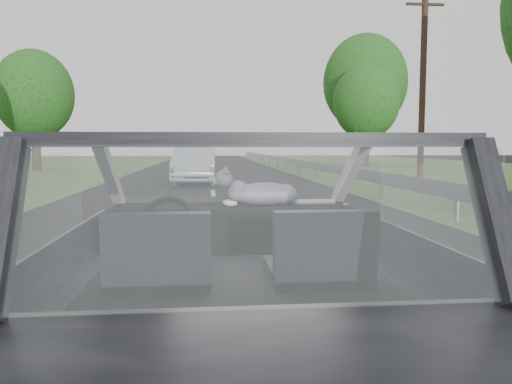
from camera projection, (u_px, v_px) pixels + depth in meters
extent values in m
cube|color=#242529|center=(238.00, 268.00, 2.77)|extent=(1.80, 4.00, 1.45)
cube|color=black|center=(232.00, 227.00, 3.38)|extent=(1.58, 0.45, 0.30)
cube|color=black|center=(159.00, 253.00, 2.43)|extent=(0.50, 0.72, 0.42)
cube|color=black|center=(320.00, 249.00, 2.51)|extent=(0.50, 0.72, 0.42)
torus|color=black|center=(169.00, 225.00, 3.04)|extent=(0.36, 0.36, 0.04)
ellipsoid|color=gray|center=(264.00, 192.00, 3.36)|extent=(0.61, 0.24, 0.27)
cube|color=gray|center=(378.00, 177.00, 13.11)|extent=(0.05, 90.00, 0.32)
imported|color=#AAB3C1|center=(195.00, 164.00, 18.67)|extent=(1.79, 4.36, 1.42)
cube|color=#13531C|center=(356.00, 148.00, 25.49)|extent=(0.42, 1.00, 2.56)
cylinder|color=#372115|center=(423.00, 84.00, 20.21)|extent=(0.29, 0.29, 7.83)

